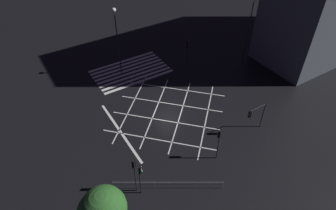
# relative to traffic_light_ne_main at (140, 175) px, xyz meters

# --- Properties ---
(ground_plane) EXTENTS (200.00, 200.00, 0.00)m
(ground_plane) POSITION_rel_traffic_light_ne_main_xyz_m (-8.49, -8.86, -2.95)
(ground_plane) COLOR black
(road_markings) EXTENTS (17.01, 22.91, 0.01)m
(road_markings) POSITION_rel_traffic_light_ne_main_xyz_m (-8.13, -16.63, -2.95)
(road_markings) COLOR silver
(road_markings) RESTS_ON ground_plane
(traffic_light_ne_main) EXTENTS (0.39, 0.36, 4.13)m
(traffic_light_ne_main) POSITION_rel_traffic_light_ne_main_xyz_m (0.00, 0.00, 0.00)
(traffic_light_ne_main) COLOR black
(traffic_light_ne_main) RESTS_ON ground_plane
(traffic_light_median_north) EXTENTS (0.36, 0.39, 4.19)m
(traffic_light_median_north) POSITION_rel_traffic_light_ne_main_xyz_m (-9.07, 0.34, 0.04)
(traffic_light_median_north) COLOR black
(traffic_light_median_north) RESTS_ON ground_plane
(traffic_light_nw_main) EXTENTS (2.70, 0.36, 3.81)m
(traffic_light_nw_main) POSITION_rel_traffic_light_ne_main_xyz_m (-15.34, -0.65, -0.14)
(traffic_light_nw_main) COLOR black
(traffic_light_nw_main) RESTS_ON ground_plane
(traffic_light_sw_main) EXTENTS (0.39, 0.36, 3.40)m
(traffic_light_sw_main) POSITION_rel_traffic_light_ne_main_xyz_m (-17.56, -18.00, -0.52)
(traffic_light_sw_main) COLOR black
(traffic_light_sw_main) RESTS_ON ground_plane
(traffic_light_ne_cross) EXTENTS (0.36, 0.39, 4.58)m
(traffic_light_ne_cross) POSITION_rel_traffic_light_ne_main_xyz_m (0.33, -0.56, 0.31)
(traffic_light_ne_cross) COLOR black
(traffic_light_ne_cross) RESTS_ON ground_plane
(street_lamp_east) EXTENTS (0.57, 0.57, 10.27)m
(street_lamp_east) POSITION_rel_traffic_light_ne_main_xyz_m (-7.11, -20.20, 4.46)
(street_lamp_east) COLOR black
(street_lamp_east) RESTS_ON ground_plane
(street_lamp_west) EXTENTS (0.40, 0.40, 10.24)m
(street_lamp_west) POSITION_rel_traffic_light_ne_main_xyz_m (-24.75, -12.62, 3.30)
(street_lamp_west) COLOR black
(street_lamp_west) RESTS_ON ground_plane
(street_tree_far) EXTENTS (3.68, 3.68, 6.58)m
(street_tree_far) POSITION_rel_traffic_light_ne_main_xyz_m (4.42, 2.56, 1.78)
(street_tree_far) COLOR #473323
(street_tree_far) RESTS_ON ground_plane
(pedestrian_railing) EXTENTS (9.42, 5.81, 1.05)m
(pedestrian_railing) POSITION_rel_traffic_light_ne_main_xyz_m (-2.47, 0.95, -2.28)
(pedestrian_railing) COLOR gray
(pedestrian_railing) RESTS_ON ground_plane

